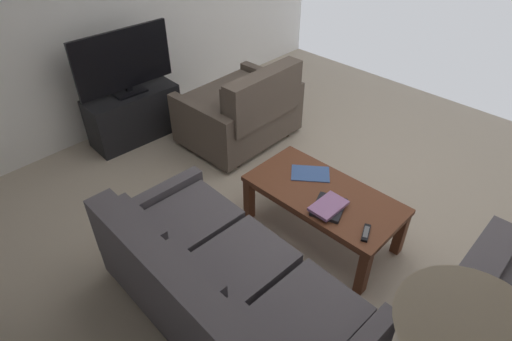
{
  "coord_description": "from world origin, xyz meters",
  "views": [
    {
      "loc": [
        -1.44,
        2.42,
        2.53
      ],
      "look_at": [
        0.27,
        0.65,
        0.64
      ],
      "focal_mm": 29.77,
      "sensor_mm": 36.0,
      "label": 1
    }
  ],
  "objects_px": {
    "tv_remote": "(366,233)",
    "loose_magazine": "(310,173)",
    "loveseat_near": "(242,110)",
    "coffee_table": "(323,199)",
    "sofa_main": "(221,290)",
    "book_stack": "(329,207)",
    "tv_stand": "(134,115)",
    "flat_tv": "(123,61)"
  },
  "relations": [
    {
      "from": "coffee_table",
      "to": "tv_stand",
      "type": "bearing_deg",
      "value": 5.1
    },
    {
      "from": "tv_remote",
      "to": "loose_magazine",
      "type": "xyz_separation_m",
      "value": [
        0.68,
        -0.26,
        -0.01
      ]
    },
    {
      "from": "sofa_main",
      "to": "tv_stand",
      "type": "bearing_deg",
      "value": -20.87
    },
    {
      "from": "book_stack",
      "to": "loose_magazine",
      "type": "xyz_separation_m",
      "value": [
        0.35,
        -0.24,
        -0.02
      ]
    },
    {
      "from": "sofa_main",
      "to": "loveseat_near",
      "type": "relative_size",
      "value": 1.62
    },
    {
      "from": "sofa_main",
      "to": "loveseat_near",
      "type": "height_order",
      "value": "loveseat_near"
    },
    {
      "from": "sofa_main",
      "to": "tv_remote",
      "type": "distance_m",
      "value": 1.04
    },
    {
      "from": "flat_tv",
      "to": "loose_magazine",
      "type": "bearing_deg",
      "value": -171.45
    },
    {
      "from": "tv_remote",
      "to": "loose_magazine",
      "type": "bearing_deg",
      "value": -21.06
    },
    {
      "from": "sofa_main",
      "to": "flat_tv",
      "type": "bearing_deg",
      "value": -20.85
    },
    {
      "from": "sofa_main",
      "to": "coffee_table",
      "type": "xyz_separation_m",
      "value": [
        0.04,
        -1.1,
        0.03
      ]
    },
    {
      "from": "book_stack",
      "to": "tv_remote",
      "type": "relative_size",
      "value": 1.94
    },
    {
      "from": "loose_magazine",
      "to": "flat_tv",
      "type": "bearing_deg",
      "value": 60.46
    },
    {
      "from": "flat_tv",
      "to": "book_stack",
      "type": "height_order",
      "value": "flat_tv"
    },
    {
      "from": "sofa_main",
      "to": "tv_stand",
      "type": "distance_m",
      "value": 2.52
    },
    {
      "from": "coffee_table",
      "to": "book_stack",
      "type": "bearing_deg",
      "value": 135.83
    },
    {
      "from": "coffee_table",
      "to": "tv_remote",
      "type": "height_order",
      "value": "tv_remote"
    },
    {
      "from": "flat_tv",
      "to": "book_stack",
      "type": "bearing_deg",
      "value": -178.21
    },
    {
      "from": "sofa_main",
      "to": "book_stack",
      "type": "height_order",
      "value": "sofa_main"
    },
    {
      "from": "loveseat_near",
      "to": "tv_remote",
      "type": "xyz_separation_m",
      "value": [
        -1.9,
        0.7,
        0.08
      ]
    },
    {
      "from": "coffee_table",
      "to": "flat_tv",
      "type": "xyz_separation_m",
      "value": [
        2.31,
        0.21,
        0.5
      ]
    },
    {
      "from": "sofa_main",
      "to": "loose_magazine",
      "type": "bearing_deg",
      "value": -77.96
    },
    {
      "from": "book_stack",
      "to": "tv_remote",
      "type": "bearing_deg",
      "value": 175.71
    },
    {
      "from": "coffee_table",
      "to": "loose_magazine",
      "type": "height_order",
      "value": "loose_magazine"
    },
    {
      "from": "tv_stand",
      "to": "loose_magazine",
      "type": "xyz_separation_m",
      "value": [
        -2.09,
        -0.31,
        0.17
      ]
    },
    {
      "from": "loveseat_near",
      "to": "tv_stand",
      "type": "height_order",
      "value": "loveseat_near"
    },
    {
      "from": "tv_stand",
      "to": "sofa_main",
      "type": "bearing_deg",
      "value": 159.13
    },
    {
      "from": "tv_stand",
      "to": "book_stack",
      "type": "xyz_separation_m",
      "value": [
        -2.45,
        -0.08,
        0.2
      ]
    },
    {
      "from": "flat_tv",
      "to": "book_stack",
      "type": "xyz_separation_m",
      "value": [
        -2.45,
        -0.08,
        -0.41
      ]
    },
    {
      "from": "sofa_main",
      "to": "loose_magazine",
      "type": "xyz_separation_m",
      "value": [
        0.26,
        -1.21,
        0.1
      ]
    },
    {
      "from": "loveseat_near",
      "to": "coffee_table",
      "type": "height_order",
      "value": "loveseat_near"
    },
    {
      "from": "loveseat_near",
      "to": "flat_tv",
      "type": "relative_size",
      "value": 1.13
    },
    {
      "from": "book_stack",
      "to": "tv_remote",
      "type": "distance_m",
      "value": 0.33
    },
    {
      "from": "tv_remote",
      "to": "sofa_main",
      "type": "bearing_deg",
      "value": 65.84
    },
    {
      "from": "tv_stand",
      "to": "loose_magazine",
      "type": "relative_size",
      "value": 3.18
    },
    {
      "from": "sofa_main",
      "to": "book_stack",
      "type": "relative_size",
      "value": 5.81
    },
    {
      "from": "loveseat_near",
      "to": "loose_magazine",
      "type": "xyz_separation_m",
      "value": [
        -1.22,
        0.44,
        0.08
      ]
    },
    {
      "from": "sofa_main",
      "to": "coffee_table",
      "type": "bearing_deg",
      "value": -87.91
    },
    {
      "from": "coffee_table",
      "to": "tv_remote",
      "type": "xyz_separation_m",
      "value": [
        -0.46,
        0.16,
        0.08
      ]
    },
    {
      "from": "loveseat_near",
      "to": "loose_magazine",
      "type": "relative_size",
      "value": 3.76
    },
    {
      "from": "flat_tv",
      "to": "book_stack",
      "type": "relative_size",
      "value": 3.16
    },
    {
      "from": "flat_tv",
      "to": "loose_magazine",
      "type": "relative_size",
      "value": 3.32
    }
  ]
}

